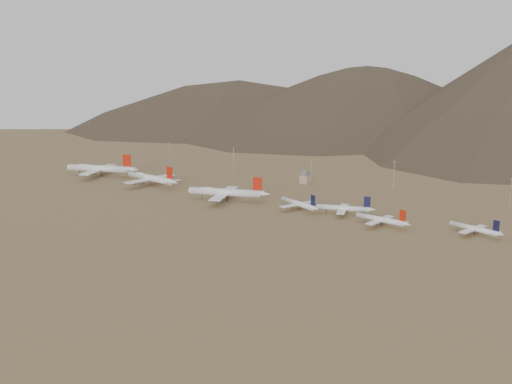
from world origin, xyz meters
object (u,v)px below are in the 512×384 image
Objects in this scene: narrowbody_a at (299,204)px; control_tower at (305,178)px; widebody_centre at (151,178)px; widebody_east at (226,192)px; widebody_west at (100,168)px; narrowbody_b at (345,208)px.

control_tower is at bearing 137.92° from narrowbody_a.
widebody_centre is 161.47m from narrowbody_a.
widebody_centre is at bearing 154.07° from widebody_east.
widebody_west reaches higher than narrowbody_a.
widebody_west is 1.72× the size of narrowbody_b.
narrowbody_a is 102.13m from control_tower.
control_tower is at bearing 58.43° from widebody_east.
narrowbody_b is (101.82, 14.82, -2.48)m from widebody_east.
widebody_centre reaches higher than narrowbody_b.
widebody_centre reaches higher than narrowbody_a.
narrowbody_a is at bearing -63.42° from control_tower.
widebody_west is 6.24× the size of control_tower.
narrowbody_a is at bearing -13.40° from widebody_east.
narrowbody_b is at bearing 32.79° from narrowbody_a.
narrowbody_b is 3.63× the size of control_tower.
widebody_west reaches higher than widebody_east.
widebody_centre is 95.89m from widebody_east.
widebody_centre is at bearing 162.29° from narrowbody_b.
widebody_east is (95.37, -10.01, 0.16)m from widebody_centre.
narrowbody_a reaches higher than control_tower.
narrowbody_b reaches higher than control_tower.
narrowbody_b is 117.08m from control_tower.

